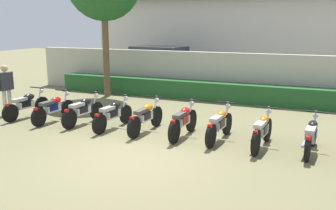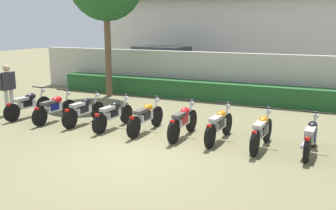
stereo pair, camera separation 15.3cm
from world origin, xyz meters
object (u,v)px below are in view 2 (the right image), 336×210
motorcycle_in_row_5 (183,121)px  inspector_person (8,85)px  motorcycle_in_row_7 (262,131)px  motorcycle_in_row_1 (54,108)px  motorcycle_in_row_8 (311,136)px  motorcycle_in_row_6 (219,124)px  motorcycle_in_row_4 (146,117)px  motorcycle_in_row_0 (28,104)px  parked_car (164,65)px  motorcycle_in_row_3 (113,114)px  motorcycle_in_row_2 (84,110)px

motorcycle_in_row_5 → inspector_person: size_ratio=1.09×
motorcycle_in_row_7 → motorcycle_in_row_1: bearing=94.3°
motorcycle_in_row_1 → motorcycle_in_row_8: motorcycle_in_row_1 is taller
motorcycle_in_row_6 → motorcycle_in_row_8: 2.28m
motorcycle_in_row_8 → motorcycle_in_row_6: bearing=91.9°
motorcycle_in_row_4 → motorcycle_in_row_7: (3.29, -0.14, 0.00)m
motorcycle_in_row_0 → motorcycle_in_row_6: 6.52m
motorcycle_in_row_1 → inspector_person: inspector_person is taller
motorcycle_in_row_5 → parked_car: bearing=29.4°
motorcycle_in_row_8 → motorcycle_in_row_4: bearing=93.5°
motorcycle_in_row_0 → motorcycle_in_row_6: bearing=-85.6°
motorcycle_in_row_5 → motorcycle_in_row_4: bearing=90.0°
motorcycle_in_row_0 → motorcycle_in_row_4: bearing=-85.7°
parked_car → motorcycle_in_row_7: parked_car is taller
motorcycle_in_row_3 → motorcycle_in_row_7: (4.35, -0.09, 0.01)m
motorcycle_in_row_1 → motorcycle_in_row_0: bearing=88.5°
motorcycle_in_row_1 → parked_car: bearing=2.1°
motorcycle_in_row_4 → motorcycle_in_row_0: bearing=92.9°
motorcycle_in_row_2 → motorcycle_in_row_7: motorcycle_in_row_7 is taller
parked_car → motorcycle_in_row_1: bearing=-81.4°
motorcycle_in_row_4 → motorcycle_in_row_7: motorcycle_in_row_7 is taller
motorcycle_in_row_5 → motorcycle_in_row_0: bearing=92.0°
motorcycle_in_row_0 → motorcycle_in_row_2: (2.21, 0.05, -0.00)m
motorcycle_in_row_5 → motorcycle_in_row_2: bearing=91.0°
motorcycle_in_row_4 → motorcycle_in_row_8: 4.44m
motorcycle_in_row_4 → motorcycle_in_row_1: bearing=94.1°
motorcycle_in_row_3 → motorcycle_in_row_6: size_ratio=1.00×
motorcycle_in_row_8 → inspector_person: (-9.73, 0.14, 0.57)m
motorcycle_in_row_3 → motorcycle_in_row_6: (3.21, 0.07, 0.01)m
parked_car → motorcycle_in_row_0: parked_car is taller
motorcycle_in_row_2 → motorcycle_in_row_7: 5.45m
motorcycle_in_row_8 → motorcycle_in_row_1: bearing=94.5°
motorcycle_in_row_5 → motorcycle_in_row_7: motorcycle_in_row_5 is taller
motorcycle_in_row_6 → motorcycle_in_row_4: bearing=95.1°
motorcycle_in_row_2 → motorcycle_in_row_5: (3.32, -0.07, 0.02)m
motorcycle_in_row_7 → motorcycle_in_row_8: motorcycle_in_row_7 is taller
motorcycle_in_row_2 → motorcycle_in_row_3: 1.11m
motorcycle_in_row_2 → motorcycle_in_row_8: bearing=-85.9°
motorcycle_in_row_4 → motorcycle_in_row_5: (1.16, -0.04, 0.01)m
motorcycle_in_row_4 → motorcycle_in_row_7: size_ratio=1.07×
motorcycle_in_row_2 → inspector_person: inspector_person is taller
motorcycle_in_row_8 → motorcycle_in_row_2: bearing=93.5°
motorcycle_in_row_2 → motorcycle_in_row_3: size_ratio=0.98×
parked_car → motorcycle_in_row_2: size_ratio=2.53×
parked_car → motorcycle_in_row_0: bearing=-89.1°
parked_car → motorcycle_in_row_8: parked_car is taller
motorcycle_in_row_1 → motorcycle_in_row_8: size_ratio=1.05×
motorcycle_in_row_1 → motorcycle_in_row_5: motorcycle_in_row_5 is taller
parked_car → motorcycle_in_row_7: size_ratio=2.57×
motorcycle_in_row_3 → motorcycle_in_row_6: bearing=-84.1°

